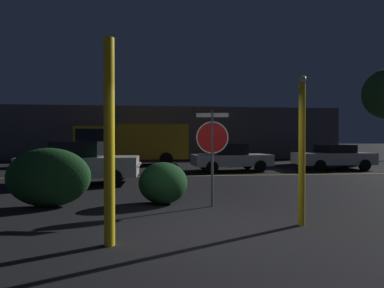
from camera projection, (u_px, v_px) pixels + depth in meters
ground_plane at (212, 232)px, 5.24m from camera, size 260.00×260.00×0.00m
road_center_stripe at (180, 176)px, 13.44m from camera, size 43.93×0.12×0.01m
stop_sign at (212, 138)px, 7.25m from camera, size 0.94×0.18×2.33m
yellow_pole_left at (109, 142)px, 4.56m from camera, size 0.16×0.16×3.17m
yellow_pole_right at (302, 155)px, 5.66m from camera, size 0.12×0.12×2.68m
hedge_bush_1 at (49, 177)px, 7.22m from camera, size 1.98×0.83×1.43m
hedge_bush_2 at (163, 183)px, 7.57m from camera, size 1.23×1.01×1.06m
passing_car_2 at (81, 163)px, 11.00m from camera, size 4.20×1.88×1.56m
passing_car_3 at (231, 157)px, 15.63m from camera, size 4.21×2.16×1.44m
passing_car_4 at (333, 157)px, 16.46m from camera, size 4.09×2.02×1.36m
delivery_truck at (131, 142)px, 19.67m from camera, size 7.12×2.47×2.63m
street_lamp at (302, 101)px, 20.91m from camera, size 0.53×0.53×6.15m
building_backdrop at (175, 133)px, 26.79m from camera, size 28.86×3.48×4.46m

